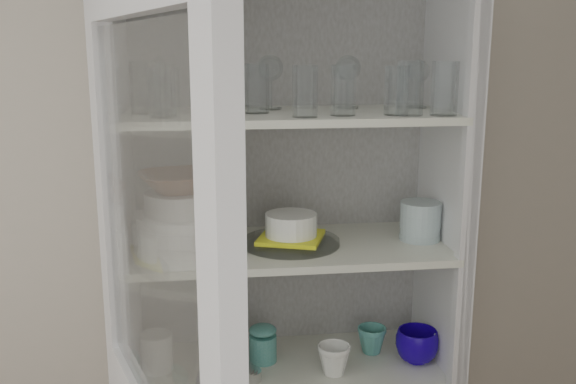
# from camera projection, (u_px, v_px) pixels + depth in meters

# --- Properties ---
(wall_back) EXTENTS (3.60, 0.02, 2.60)m
(wall_back) POSITION_uv_depth(u_px,v_px,m) (220.00, 214.00, 2.14)
(wall_back) COLOR beige
(wall_back) RESTS_ON ground
(pantry_cabinet) EXTENTS (1.00, 0.45, 2.10)m
(pantry_cabinet) POSITION_uv_depth(u_px,v_px,m) (286.00, 332.00, 2.09)
(pantry_cabinet) COLOR silver
(pantry_cabinet) RESTS_ON floor
(tumbler_0) EXTENTS (0.09, 0.09, 0.14)m
(tumbler_0) POSITION_uv_depth(u_px,v_px,m) (162.00, 91.00, 1.69)
(tumbler_0) COLOR silver
(tumbler_0) RESTS_ON shelf_glass
(tumbler_1) EXTENTS (0.08, 0.08, 0.13)m
(tumbler_1) POSITION_uv_depth(u_px,v_px,m) (210.00, 92.00, 1.70)
(tumbler_1) COLOR silver
(tumbler_1) RESTS_ON shelf_glass
(tumbler_2) EXTENTS (0.08, 0.08, 0.14)m
(tumbler_2) POSITION_uv_depth(u_px,v_px,m) (305.00, 91.00, 1.70)
(tumbler_2) COLOR silver
(tumbler_2) RESTS_ON shelf_glass
(tumbler_3) EXTENTS (0.08, 0.08, 0.14)m
(tumbler_3) POSITION_uv_depth(u_px,v_px,m) (343.00, 90.00, 1.74)
(tumbler_3) COLOR silver
(tumbler_3) RESTS_ON shelf_glass
(tumbler_4) EXTENTS (0.07, 0.07, 0.13)m
(tumbler_4) POSITION_uv_depth(u_px,v_px,m) (397.00, 91.00, 1.76)
(tumbler_4) COLOR silver
(tumbler_4) RESTS_ON shelf_glass
(tumbler_5) EXTENTS (0.09, 0.09, 0.15)m
(tumbler_5) POSITION_uv_depth(u_px,v_px,m) (410.00, 88.00, 1.75)
(tumbler_5) COLOR silver
(tumbler_5) RESTS_ON shelf_glass
(tumbler_6) EXTENTS (0.09, 0.09, 0.15)m
(tumbler_6) POSITION_uv_depth(u_px,v_px,m) (445.00, 89.00, 1.75)
(tumbler_6) COLOR silver
(tumbler_6) RESTS_ON shelf_glass
(tumbler_7) EXTENTS (0.08, 0.08, 0.15)m
(tumbler_7) POSITION_uv_depth(u_px,v_px,m) (143.00, 88.00, 1.80)
(tumbler_7) COLOR silver
(tumbler_7) RESTS_ON shelf_glass
(tumbler_8) EXTENTS (0.08, 0.08, 0.13)m
(tumbler_8) POSITION_uv_depth(u_px,v_px,m) (161.00, 91.00, 1.80)
(tumbler_8) COLOR silver
(tumbler_8) RESTS_ON shelf_glass
(tumbler_9) EXTENTS (0.09, 0.09, 0.14)m
(tumbler_9) POSITION_uv_depth(u_px,v_px,m) (257.00, 89.00, 1.81)
(tumbler_9) COLOR silver
(tumbler_9) RESTS_ON shelf_glass
(goblet_0) EXTENTS (0.07, 0.07, 0.15)m
(goblet_0) POSITION_uv_depth(u_px,v_px,m) (220.00, 84.00, 1.94)
(goblet_0) COLOR silver
(goblet_0) RESTS_ON shelf_glass
(goblet_1) EXTENTS (0.08, 0.08, 0.18)m
(goblet_1) POSITION_uv_depth(u_px,v_px,m) (270.00, 80.00, 1.92)
(goblet_1) COLOR silver
(goblet_1) RESTS_ON shelf_glass
(goblet_2) EXTENTS (0.08, 0.08, 0.17)m
(goblet_2) POSITION_uv_depth(u_px,v_px,m) (348.00, 80.00, 1.95)
(goblet_2) COLOR silver
(goblet_2) RESTS_ON shelf_glass
(goblet_3) EXTENTS (0.07, 0.07, 0.16)m
(goblet_3) POSITION_uv_depth(u_px,v_px,m) (417.00, 82.00, 1.97)
(goblet_3) COLOR silver
(goblet_3) RESTS_ON shelf_glass
(plate_stack_front) EXTENTS (0.25, 0.25, 0.13)m
(plate_stack_front) POSITION_uv_depth(u_px,v_px,m) (182.00, 235.00, 1.82)
(plate_stack_front) COLOR white
(plate_stack_front) RESTS_ON shelf_plates
(plate_stack_back) EXTENTS (0.20, 0.20, 0.07)m
(plate_stack_back) POSITION_uv_depth(u_px,v_px,m) (154.00, 226.00, 2.01)
(plate_stack_back) COLOR white
(plate_stack_back) RESTS_ON shelf_plates
(cream_bowl) EXTENTS (0.27, 0.27, 0.06)m
(cream_bowl) POSITION_uv_depth(u_px,v_px,m) (181.00, 202.00, 1.80)
(cream_bowl) COLOR beige
(cream_bowl) RESTS_ON plate_stack_front
(terracotta_bowl) EXTENTS (0.28, 0.28, 0.06)m
(terracotta_bowl) POSITION_uv_depth(u_px,v_px,m) (180.00, 182.00, 1.79)
(terracotta_bowl) COLOR brown
(terracotta_bowl) RESTS_ON cream_bowl
(glass_platter) EXTENTS (0.37, 0.37, 0.02)m
(glass_platter) POSITION_uv_depth(u_px,v_px,m) (291.00, 242.00, 1.94)
(glass_platter) COLOR silver
(glass_platter) RESTS_ON shelf_plates
(yellow_trivet) EXTENTS (0.23, 0.23, 0.01)m
(yellow_trivet) POSITION_uv_depth(u_px,v_px,m) (291.00, 237.00, 1.93)
(yellow_trivet) COLOR yellow
(yellow_trivet) RESTS_ON glass_platter
(white_ramekin) EXTENTS (0.20, 0.20, 0.07)m
(white_ramekin) POSITION_uv_depth(u_px,v_px,m) (291.00, 225.00, 1.92)
(white_ramekin) COLOR white
(white_ramekin) RESTS_ON yellow_trivet
(grey_bowl_stack) EXTENTS (0.12, 0.12, 0.12)m
(grey_bowl_stack) POSITION_uv_depth(u_px,v_px,m) (420.00, 221.00, 1.98)
(grey_bowl_stack) COLOR #9FB3B4
(grey_bowl_stack) RESTS_ON shelf_plates
(mug_blue) EXTENTS (0.15, 0.15, 0.11)m
(mug_blue) POSITION_uv_depth(u_px,v_px,m) (417.00, 346.00, 2.04)
(mug_blue) COLOR #0E0885
(mug_blue) RESTS_ON shelf_mugs
(mug_teal) EXTENTS (0.11, 0.11, 0.09)m
(mug_teal) POSITION_uv_depth(u_px,v_px,m) (372.00, 340.00, 2.11)
(mug_teal) COLOR #17736B
(mug_teal) RESTS_ON shelf_mugs
(mug_white) EXTENTS (0.12, 0.12, 0.10)m
(mug_white) POSITION_uv_depth(u_px,v_px,m) (334.00, 360.00, 1.97)
(mug_white) COLOR white
(mug_white) RESTS_ON shelf_mugs
(teal_jar) EXTENTS (0.09, 0.09, 0.11)m
(teal_jar) POSITION_uv_depth(u_px,v_px,m) (263.00, 346.00, 2.05)
(teal_jar) COLOR #17736B
(teal_jar) RESTS_ON shelf_mugs
(measuring_cups) EXTENTS (0.11, 0.11, 0.04)m
(measuring_cups) POSITION_uv_depth(u_px,v_px,m) (237.00, 374.00, 1.93)
(measuring_cups) COLOR silver
(measuring_cups) RESTS_ON shelf_mugs
(white_canister) EXTENTS (0.10, 0.10, 0.12)m
(white_canister) POSITION_uv_depth(u_px,v_px,m) (157.00, 352.00, 1.99)
(white_canister) COLOR white
(white_canister) RESTS_ON shelf_mugs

